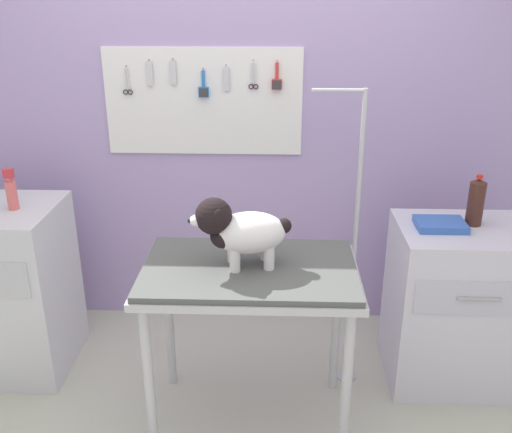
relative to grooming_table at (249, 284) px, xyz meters
The scene contains 8 objects.
rear_wall_panel 1.08m from the grooming_table, 96.72° to the left, with size 4.00×0.11×2.30m.
grooming_table is the anchor object (origin of this frame).
grooming_arm 0.60m from the grooming_table, 33.32° to the left, with size 0.30×0.11×1.57m.
dog 0.27m from the grooming_table, behind, with size 0.45×0.26×0.32m.
cabinet_right 1.17m from the grooming_table, 19.07° to the left, with size 0.68×0.54×0.88m.
pump_bottle_white 1.30m from the grooming_table, 162.36° to the left, with size 0.05×0.05×0.21m.
soda_bottle 1.21m from the grooming_table, 20.87° to the left, with size 0.08×0.08×0.26m.
supply_tray 1.01m from the grooming_table, 21.76° to the left, with size 0.24×0.18×0.04m.
Camera 1 is at (0.23, -1.99, 1.99)m, focal length 40.32 mm.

